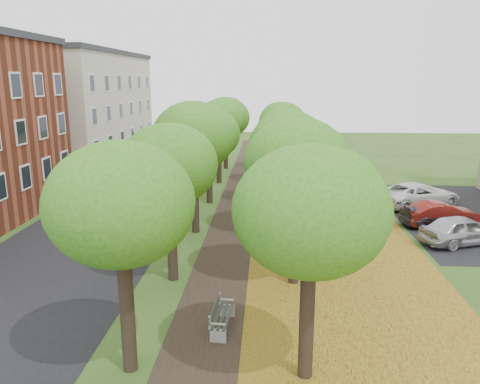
# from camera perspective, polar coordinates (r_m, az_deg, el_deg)

# --- Properties ---
(ground) EXTENTS (120.00, 120.00, 0.00)m
(ground) POSITION_cam_1_polar(r_m,az_deg,el_deg) (13.79, -3.73, -21.03)
(ground) COLOR #2D4C19
(ground) RESTS_ON ground
(street_asphalt) EXTENTS (8.00, 70.00, 0.01)m
(street_asphalt) POSITION_cam_1_polar(r_m,az_deg,el_deg) (28.83, -14.97, -2.62)
(street_asphalt) COLOR black
(street_asphalt) RESTS_ON ground
(footpath) EXTENTS (3.20, 70.00, 0.01)m
(footpath) POSITION_cam_1_polar(r_m,az_deg,el_deg) (27.43, 0.10, -2.97)
(footpath) COLOR black
(footpath) RESTS_ON ground
(leaf_verge) EXTENTS (7.50, 70.00, 0.01)m
(leaf_verge) POSITION_cam_1_polar(r_m,az_deg,el_deg) (27.61, 10.53, -3.09)
(leaf_verge) COLOR gold
(leaf_verge) RESTS_ON ground
(parking_lot) EXTENTS (9.00, 16.00, 0.01)m
(parking_lot) POSITION_cam_1_polar(r_m,az_deg,el_deg) (30.78, 26.21, -2.56)
(parking_lot) COLOR black
(parking_lot) RESTS_ON ground
(tree_row_west) EXTENTS (3.84, 33.84, 6.26)m
(tree_row_west) POSITION_cam_1_polar(r_m,az_deg,el_deg) (26.70, -4.65, 6.61)
(tree_row_west) COLOR black
(tree_row_west) RESTS_ON ground
(tree_row_east) EXTENTS (3.84, 33.84, 6.26)m
(tree_row_east) POSITION_cam_1_polar(r_m,az_deg,el_deg) (26.47, 5.77, 6.52)
(tree_row_east) COLOR black
(tree_row_east) RESTS_ON ground
(building_cream) EXTENTS (10.30, 20.30, 10.40)m
(building_cream) POSITION_cam_1_polar(r_m,az_deg,el_deg) (48.03, -19.57, 9.71)
(building_cream) COLOR beige
(building_cream) RESTS_ON ground
(bench) EXTENTS (0.68, 1.83, 0.85)m
(bench) POSITION_cam_1_polar(r_m,az_deg,el_deg) (15.48, -2.33, -14.91)
(bench) COLOR #283229
(bench) RESTS_ON ground
(car_silver) EXTENTS (4.50, 3.02, 1.42)m
(car_silver) POSITION_cam_1_polar(r_m,az_deg,el_deg) (25.15, 25.47, -4.19)
(car_silver) COLOR #BBBABF
(car_silver) RESTS_ON ground
(car_red) EXTENTS (4.26, 2.13, 1.34)m
(car_red) POSITION_cam_1_polar(r_m,az_deg,el_deg) (27.69, 23.33, -2.51)
(car_red) COLOR maroon
(car_red) RESTS_ON ground
(car_grey) EXTENTS (4.73, 2.71, 1.29)m
(car_grey) POSITION_cam_1_polar(r_m,az_deg,el_deg) (27.83, 23.23, -2.48)
(car_grey) COLOR #323136
(car_grey) RESTS_ON ground
(car_white) EXTENTS (5.95, 4.49, 1.50)m
(car_white) POSITION_cam_1_polar(r_m,az_deg,el_deg) (31.43, 20.87, -0.31)
(car_white) COLOR silver
(car_white) RESTS_ON ground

